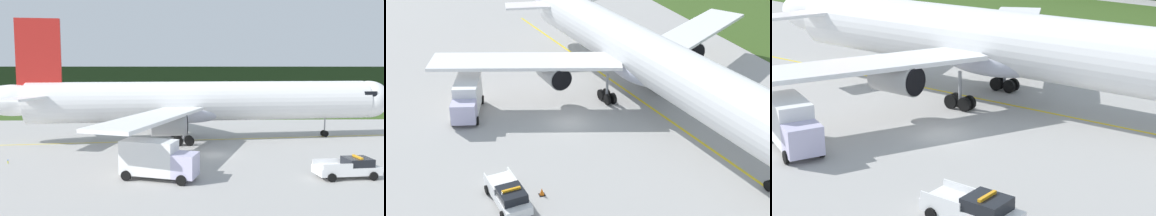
% 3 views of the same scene
% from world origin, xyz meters
% --- Properties ---
extents(ground, '(320.00, 320.00, 0.00)m').
position_xyz_m(ground, '(0.00, 0.00, 0.00)').
color(ground, '#A3A19E').
extents(grass_verge, '(320.00, 38.54, 0.04)m').
position_xyz_m(grass_verge, '(0.00, 48.76, 0.02)').
color(grass_verge, '#35511C').
rests_on(grass_verge, ground).
extents(distant_tree_line, '(288.00, 6.98, 10.35)m').
position_xyz_m(distant_tree_line, '(0.00, 77.90, 5.18)').
color(distant_tree_line, black).
rests_on(distant_tree_line, ground).
extents(taxiway_centerline_main, '(72.54, 8.88, 0.01)m').
position_xyz_m(taxiway_centerline_main, '(-0.44, 9.22, 0.00)').
color(taxiway_centerline_main, yellow).
rests_on(taxiway_centerline_main, ground).
extents(airliner, '(55.55, 41.84, 15.88)m').
position_xyz_m(airliner, '(-1.00, 9.15, 5.19)').
color(airliner, white).
rests_on(airliner, ground).
extents(ops_pickup_truck, '(5.78, 2.83, 1.94)m').
position_xyz_m(ops_pickup_truck, '(11.32, -9.11, 0.91)').
color(ops_pickup_truck, white).
rests_on(ops_pickup_truck, ground).
extents(catering_truck, '(7.07, 4.35, 3.58)m').
position_xyz_m(catering_truck, '(-5.67, -9.17, 1.80)').
color(catering_truck, silver).
rests_on(catering_truck, ground).
extents(apron_cone, '(0.50, 0.50, 0.63)m').
position_xyz_m(apron_cone, '(10.99, -6.32, 0.30)').
color(apron_cone, black).
rests_on(apron_cone, ground).
extents(taxiway_edge_light_west, '(0.12, 0.12, 0.40)m').
position_xyz_m(taxiway_edge_light_west, '(-21.26, -3.27, 0.22)').
color(taxiway_edge_light_west, yellow).
rests_on(taxiway_edge_light_west, ground).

